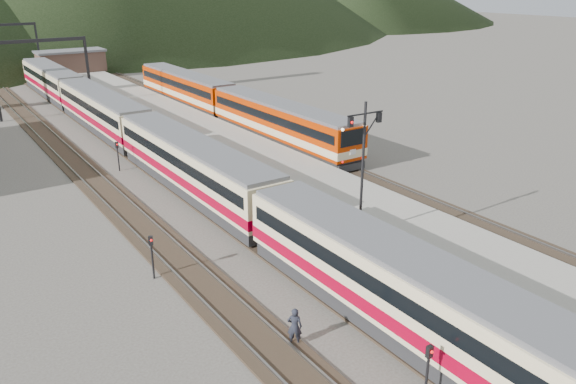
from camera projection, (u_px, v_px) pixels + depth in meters
track_main at (122, 143)px, 49.85m from camera, size 2.60×200.00×0.23m
track_far at (63, 152)px, 47.23m from camera, size 2.60×200.00×0.23m
track_second at (235, 125)px, 55.88m from camera, size 2.60×200.00×0.23m
platform at (189, 134)px, 51.09m from camera, size 8.00×100.00×1.00m
gantry_near at (41, 63)px, 57.99m from camera, size 9.55×0.25×8.00m
gantry_far at (1, 42)px, 77.33m from camera, size 9.55×0.25×8.00m
station_shed at (71, 61)px, 81.29m from camera, size 9.40×4.40×3.10m
main_train at (140, 134)px, 45.28m from camera, size 2.90×79.55×3.54m
second_train at (227, 103)px, 56.40m from camera, size 2.86×38.94×3.49m
signal_mast at (363, 156)px, 28.26m from camera, size 2.20×0.25×7.12m
short_signal_a at (428, 366)px, 18.95m from camera, size 0.22×0.16×2.27m
short_signal_b at (118, 152)px, 42.26m from camera, size 0.23×0.18×2.27m
short_signal_c at (152, 252)px, 26.90m from camera, size 0.26×0.23×2.27m
worker at (295, 327)px, 22.20m from camera, size 0.71×0.69×1.65m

